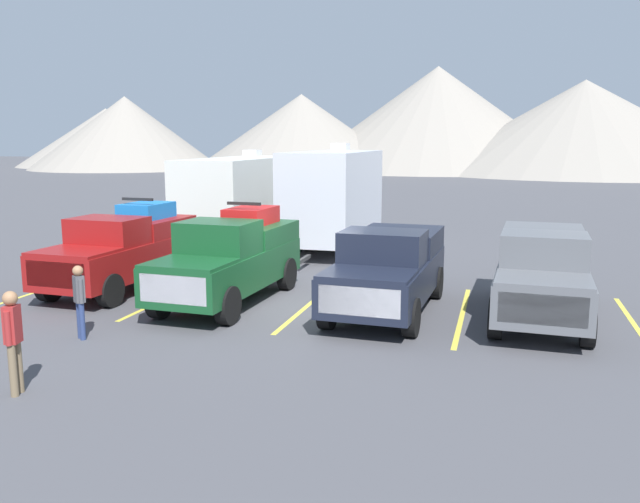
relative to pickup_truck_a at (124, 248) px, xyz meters
name	(u,v)px	position (x,y,z in m)	size (l,w,h in m)	color
ground_plane	(306,307)	(5.55, -0.69, -1.14)	(240.00, 240.00, 0.00)	#47474C
pickup_truck_a	(124,248)	(0.00, 0.00, 0.00)	(2.33, 5.29, 2.49)	maroon
pickup_truck_b	(232,257)	(3.51, -0.57, 0.03)	(2.25, 5.51, 2.50)	#144723
pickup_truck_c	(388,268)	(7.58, -0.46, -0.07)	(2.35, 5.38, 2.06)	black
pickup_truck_d	(542,271)	(11.15, -0.07, -0.02)	(2.29, 5.61, 2.09)	#595B60
lot_stripe_a	(54,286)	(-2.09, -0.39, -1.14)	(0.12, 5.50, 0.01)	gold
lot_stripe_b	(174,295)	(1.73, -0.39, -1.14)	(0.12, 5.50, 0.01)	gold
lot_stripe_c	(309,304)	(5.55, -0.39, -1.14)	(0.12, 5.50, 0.01)	gold
lot_stripe_d	(462,315)	(9.37, -0.39, -1.14)	(0.12, 5.50, 0.01)	gold
lot_stripe_e	(636,327)	(13.19, -0.39, -1.14)	(0.12, 5.50, 0.01)	gold
camper_trailer_a	(242,194)	(-0.06, 8.86, 0.82)	(2.64, 9.18, 3.71)	silver
camper_trailer_b	(334,194)	(4.05, 7.90, 0.96)	(2.53, 7.86, 4.00)	silver
person_b	(13,335)	(2.61, -7.38, -0.14)	(0.26, 0.38, 1.75)	#726047
person_c	(79,297)	(1.76, -4.48, -0.24)	(0.30, 0.28, 1.57)	navy
mountain_ridge	(533,120)	(13.56, 74.07, 5.43)	(138.77, 44.73, 17.00)	gray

